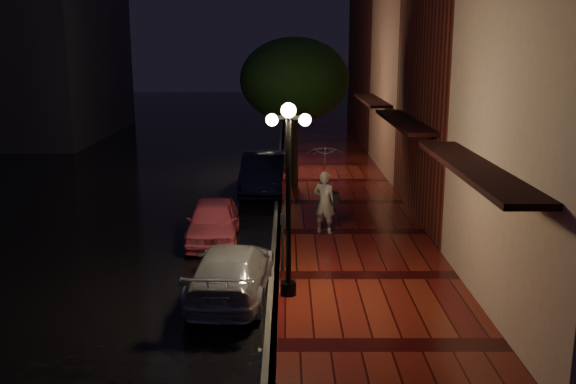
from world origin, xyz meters
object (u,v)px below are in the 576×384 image
(streetlamp_near, at_px, (288,189))
(silver_car, at_px, (231,271))
(woman_with_umbrella, at_px, (325,176))
(streetlamp_far, at_px, (288,117))
(street_tree, at_px, (295,83))
(navy_car, at_px, (264,173))
(parking_meter, at_px, (283,237))
(pink_car, at_px, (213,221))

(streetlamp_near, xyz_separation_m, silver_car, (-1.31, 0.27, -1.99))
(woman_with_umbrella, bearing_deg, streetlamp_near, 101.80)
(streetlamp_near, relative_size, streetlamp_far, 1.00)
(streetlamp_near, relative_size, street_tree, 0.74)
(street_tree, height_order, navy_car, street_tree)
(silver_car, relative_size, woman_with_umbrella, 1.60)
(street_tree, height_order, silver_car, street_tree)
(streetlamp_near, distance_m, woman_with_umbrella, 5.05)
(streetlamp_near, bearing_deg, silver_car, 168.46)
(streetlamp_near, relative_size, silver_car, 1.02)
(street_tree, xyz_separation_m, parking_meter, (-0.40, -9.47, -3.21))
(silver_car, bearing_deg, parking_meter, -129.45)
(streetlamp_near, xyz_separation_m, parking_meter, (-0.14, 1.52, -1.56))
(silver_car, height_order, woman_with_umbrella, woman_with_umbrella)
(street_tree, bearing_deg, streetlamp_near, -91.35)
(silver_car, height_order, parking_meter, parking_meter)
(woman_with_umbrella, xyz_separation_m, parking_meter, (-1.22, -3.35, -0.85))
(street_tree, relative_size, navy_car, 1.23)
(streetlamp_far, relative_size, navy_car, 0.92)
(navy_car, relative_size, silver_car, 1.12)
(streetlamp_far, xyz_separation_m, woman_with_umbrella, (1.08, -9.12, -0.72))
(woman_with_umbrella, bearing_deg, navy_car, -47.14)
(streetlamp_near, xyz_separation_m, streetlamp_far, (0.00, 14.00, 0.00))
(streetlamp_near, bearing_deg, streetlamp_far, 90.00)
(silver_car, bearing_deg, streetlamp_far, -92.11)
(silver_car, bearing_deg, pink_car, -74.64)
(streetlamp_far, height_order, woman_with_umbrella, streetlamp_far)
(navy_car, xyz_separation_m, silver_car, (-0.36, -10.66, -0.16))
(streetlamp_near, height_order, silver_car, streetlamp_near)
(silver_car, xyz_separation_m, woman_with_umbrella, (2.39, 4.61, 1.27))
(pink_car, bearing_deg, streetlamp_far, 74.45)
(woman_with_umbrella, bearing_deg, parking_meter, 94.25)
(navy_car, bearing_deg, pink_car, -99.66)
(street_tree, height_order, woman_with_umbrella, street_tree)
(streetlamp_far, bearing_deg, parking_meter, -90.65)
(pink_car, bearing_deg, woman_with_umbrella, 4.20)
(navy_car, distance_m, silver_car, 10.67)
(street_tree, bearing_deg, navy_car, -177.09)
(navy_car, bearing_deg, street_tree, 4.30)
(street_tree, bearing_deg, pink_car, -110.77)
(pink_car, height_order, silver_car, pink_car)
(street_tree, distance_m, navy_car, 3.68)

